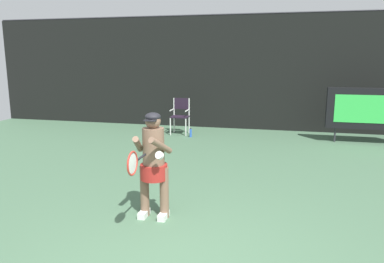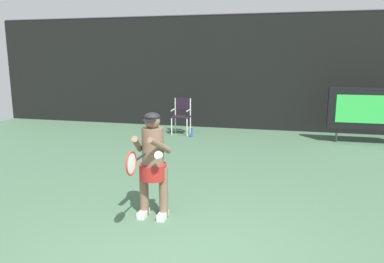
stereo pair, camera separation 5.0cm
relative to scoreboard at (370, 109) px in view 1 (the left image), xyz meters
name	(u,v)px [view 1 (the left image)]	position (x,y,z in m)	size (l,w,h in m)	color
backdrop_screen	(249,73)	(-3.36, 1.39, 0.86)	(18.00, 0.12, 3.66)	black
scoreboard	(370,109)	(0.00, 0.00, 0.00)	(2.20, 0.21, 1.50)	black
umpire_chair	(180,114)	(-5.27, 0.08, -0.33)	(0.52, 0.44, 1.08)	white
water_bottle	(191,133)	(-4.85, -0.32, -0.82)	(0.07, 0.07, 0.27)	blue
tennis_player	(153,160)	(-4.04, -5.84, -0.09)	(0.53, 0.61, 1.54)	white
tennis_racket	(133,163)	(-4.06, -6.51, 0.06)	(0.03, 0.60, 0.31)	black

